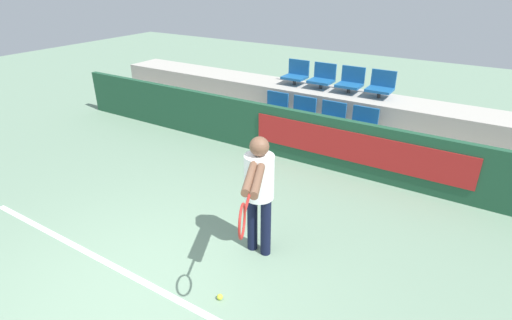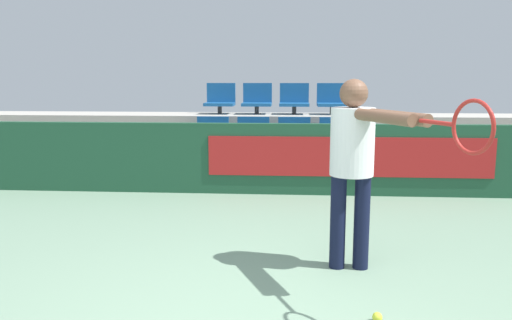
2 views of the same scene
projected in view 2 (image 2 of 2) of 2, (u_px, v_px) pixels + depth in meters
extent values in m
cube|color=#1E4C33|center=(272.00, 159.00, 6.83)|extent=(11.45, 0.12, 0.97)
cube|color=red|center=(349.00, 157.00, 6.68)|extent=(3.81, 0.02, 0.54)
cube|color=#ADA89E|center=(273.00, 169.00, 7.40)|extent=(11.05, 0.93, 0.50)
cube|color=#ADA89E|center=(275.00, 144.00, 8.27)|extent=(11.05, 0.93, 0.99)
cylinder|color=#333333|center=(211.00, 147.00, 7.46)|extent=(0.07, 0.07, 0.13)
cube|color=#195693|center=(211.00, 141.00, 7.45)|extent=(0.48, 0.42, 0.05)
cube|color=#195693|center=(213.00, 127.00, 7.61)|extent=(0.48, 0.04, 0.32)
cylinder|color=#333333|center=(252.00, 147.00, 7.42)|extent=(0.07, 0.07, 0.13)
cube|color=#195693|center=(252.00, 141.00, 7.40)|extent=(0.48, 0.42, 0.05)
cube|color=#195693|center=(253.00, 127.00, 7.56)|extent=(0.48, 0.04, 0.32)
cylinder|color=#333333|center=(294.00, 148.00, 7.38)|extent=(0.07, 0.07, 0.13)
cube|color=#195693|center=(294.00, 141.00, 7.36)|extent=(0.48, 0.42, 0.05)
cube|color=#195693|center=(294.00, 128.00, 7.52)|extent=(0.48, 0.04, 0.32)
cylinder|color=#333333|center=(336.00, 148.00, 7.33)|extent=(0.07, 0.07, 0.13)
cube|color=#195693|center=(336.00, 142.00, 7.32)|extent=(0.48, 0.42, 0.05)
cube|color=#195693|center=(335.00, 128.00, 7.48)|extent=(0.48, 0.04, 0.32)
cylinder|color=#333333|center=(220.00, 110.00, 8.29)|extent=(0.07, 0.07, 0.13)
cube|color=#195693|center=(220.00, 104.00, 8.28)|extent=(0.48, 0.42, 0.05)
cube|color=#195693|center=(221.00, 93.00, 8.44)|extent=(0.48, 0.04, 0.32)
cylinder|color=#333333|center=(257.00, 110.00, 8.25)|extent=(0.07, 0.07, 0.13)
cube|color=#195693|center=(257.00, 104.00, 8.23)|extent=(0.48, 0.42, 0.05)
cube|color=#195693|center=(258.00, 93.00, 8.39)|extent=(0.48, 0.04, 0.32)
cylinder|color=#333333|center=(294.00, 110.00, 8.21)|extent=(0.07, 0.07, 0.13)
cube|color=#195693|center=(294.00, 105.00, 8.19)|extent=(0.48, 0.42, 0.05)
cube|color=#195693|center=(294.00, 93.00, 8.35)|extent=(0.48, 0.04, 0.32)
cylinder|color=#333333|center=(332.00, 110.00, 8.16)|extent=(0.07, 0.07, 0.13)
cube|color=#195693|center=(332.00, 105.00, 8.15)|extent=(0.48, 0.42, 0.05)
cube|color=#195693|center=(331.00, 93.00, 8.31)|extent=(0.48, 0.04, 0.32)
cylinder|color=black|center=(338.00, 222.00, 4.16)|extent=(0.13, 0.13, 0.80)
cylinder|color=black|center=(362.00, 222.00, 4.15)|extent=(0.13, 0.13, 0.80)
cylinder|color=white|center=(352.00, 142.00, 4.04)|extent=(0.36, 0.36, 0.55)
sphere|color=brown|center=(354.00, 93.00, 3.98)|extent=(0.23, 0.23, 0.23)
cylinder|color=brown|center=(384.00, 117.00, 3.55)|extent=(0.35, 0.62, 0.09)
cylinder|color=brown|center=(398.00, 117.00, 3.54)|extent=(0.35, 0.62, 0.09)
cylinder|color=#AD231E|center=(436.00, 123.00, 3.11)|extent=(0.15, 0.28, 0.03)
torus|color=#AD231E|center=(473.00, 127.00, 2.83)|extent=(0.16, 0.30, 0.32)
sphere|color=#CCDB33|center=(377.00, 317.00, 3.27)|extent=(0.07, 0.07, 0.07)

